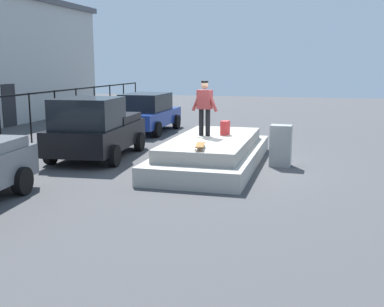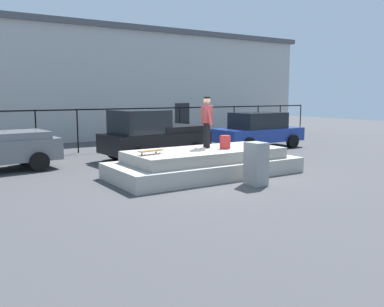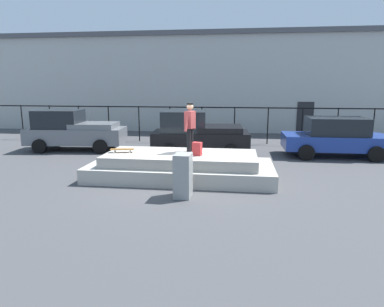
{
  "view_description": "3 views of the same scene",
  "coord_description": "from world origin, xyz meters",
  "px_view_note": "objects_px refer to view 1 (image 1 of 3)",
  "views": [
    {
      "loc": [
        -13.15,
        -2.59,
        2.92
      ],
      "look_at": [
        -0.04,
        0.89,
        0.33
      ],
      "focal_mm": 43.99,
      "sensor_mm": 36.0,
      "label": 1
    },
    {
      "loc": [
        -7.23,
        -10.23,
        2.5
      ],
      "look_at": [
        0.3,
        1.45,
        0.53
      ],
      "focal_mm": 38.86,
      "sensor_mm": 36.0,
      "label": 2
    },
    {
      "loc": [
        1.86,
        -10.45,
        3.01
      ],
      "look_at": [
        0.26,
        1.57,
        0.57
      ],
      "focal_mm": 31.81,
      "sensor_mm": 36.0,
      "label": 3
    }
  ],
  "objects_px": {
    "skateboard": "(200,145)",
    "utility_box": "(281,146)",
    "backpack": "(225,128)",
    "skateboarder": "(205,104)",
    "car_blue_sedan_far": "(146,112)",
    "car_black_pickup_mid": "(96,128)"
  },
  "relations": [
    {
      "from": "skateboarder",
      "to": "skateboard",
      "type": "height_order",
      "value": "skateboarder"
    },
    {
      "from": "skateboarder",
      "to": "car_black_pickup_mid",
      "type": "bearing_deg",
      "value": 92.68
    },
    {
      "from": "car_blue_sedan_far",
      "to": "utility_box",
      "type": "distance_m",
      "value": 8.35
    },
    {
      "from": "skateboarder",
      "to": "backpack",
      "type": "relative_size",
      "value": 3.83
    },
    {
      "from": "skateboard",
      "to": "car_blue_sedan_far",
      "type": "bearing_deg",
      "value": 28.93
    },
    {
      "from": "skateboard",
      "to": "backpack",
      "type": "height_order",
      "value": "backpack"
    },
    {
      "from": "backpack",
      "to": "car_blue_sedan_far",
      "type": "xyz_separation_m",
      "value": [
        5.4,
        4.52,
        -0.18
      ]
    },
    {
      "from": "skateboard",
      "to": "car_black_pickup_mid",
      "type": "bearing_deg",
      "value": 62.13
    },
    {
      "from": "car_black_pickup_mid",
      "to": "car_blue_sedan_far",
      "type": "relative_size",
      "value": 0.98
    },
    {
      "from": "skateboard",
      "to": "backpack",
      "type": "distance_m",
      "value": 2.52
    },
    {
      "from": "backpack",
      "to": "utility_box",
      "type": "height_order",
      "value": "backpack"
    },
    {
      "from": "skateboard",
      "to": "backpack",
      "type": "relative_size",
      "value": 1.89
    },
    {
      "from": "backpack",
      "to": "car_blue_sedan_far",
      "type": "relative_size",
      "value": 0.1
    },
    {
      "from": "car_black_pickup_mid",
      "to": "backpack",
      "type": "bearing_deg",
      "value": -83.37
    },
    {
      "from": "backpack",
      "to": "utility_box",
      "type": "xyz_separation_m",
      "value": [
        -0.19,
        -1.67,
        -0.43
      ]
    },
    {
      "from": "skateboarder",
      "to": "skateboard",
      "type": "distance_m",
      "value": 2.4
    },
    {
      "from": "backpack",
      "to": "car_black_pickup_mid",
      "type": "xyz_separation_m",
      "value": [
        -0.47,
        4.02,
        -0.08
      ]
    },
    {
      "from": "skateboarder",
      "to": "car_blue_sedan_far",
      "type": "xyz_separation_m",
      "value": [
        5.71,
        3.96,
        -0.9
      ]
    },
    {
      "from": "car_blue_sedan_far",
      "to": "skateboarder",
      "type": "bearing_deg",
      "value": -145.24
    },
    {
      "from": "skateboard",
      "to": "utility_box",
      "type": "distance_m",
      "value": 2.97
    },
    {
      "from": "utility_box",
      "to": "skateboarder",
      "type": "bearing_deg",
      "value": 95.63
    },
    {
      "from": "skateboard",
      "to": "car_blue_sedan_far",
      "type": "xyz_separation_m",
      "value": [
        7.92,
        4.38,
        -0.07
      ]
    }
  ]
}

